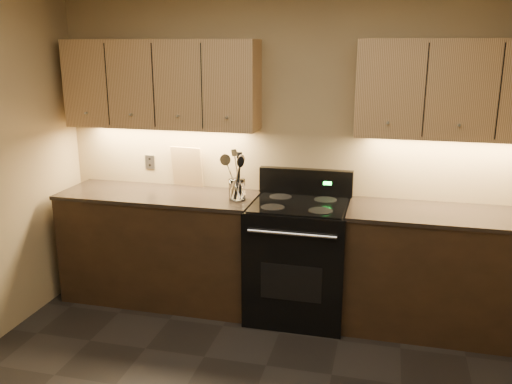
{
  "coord_description": "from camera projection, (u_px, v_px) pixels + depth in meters",
  "views": [
    {
      "loc": [
        0.71,
        -2.27,
        2.1
      ],
      "look_at": [
        -0.21,
        1.45,
        1.06
      ],
      "focal_mm": 38.0,
      "sensor_mm": 36.0,
      "label": 1
    }
  ],
  "objects": [
    {
      "name": "black_turner",
      "position": [
        239.0,
        175.0,
        4.21
      ],
      "size": [
        0.12,
        0.2,
        0.38
      ],
      "primitive_type": null,
      "rotation": [
        -0.3,
        -0.01,
        0.18
      ],
      "color": "black",
      "rests_on": "utensil_crock"
    },
    {
      "name": "wall_back",
      "position": [
        298.0,
        148.0,
        4.38
      ],
      "size": [
        4.0,
        0.04,
        2.6
      ],
      "primitive_type": "cube",
      "color": "tan",
      "rests_on": "ground"
    },
    {
      "name": "counter_left",
      "position": [
        161.0,
        246.0,
        4.57
      ],
      "size": [
        1.62,
        0.62,
        0.93
      ],
      "color": "black",
      "rests_on": "ground"
    },
    {
      "name": "steel_spatula",
      "position": [
        241.0,
        173.0,
        4.22
      ],
      "size": [
        0.16,
        0.11,
        0.4
      ],
      "primitive_type": null,
      "rotation": [
        0.01,
        -0.16,
        -0.25
      ],
      "color": "silver",
      "rests_on": "utensil_crock"
    },
    {
      "name": "upper_cab_right",
      "position": [
        460.0,
        90.0,
        3.83
      ],
      "size": [
        1.44,
        0.3,
        0.7
      ],
      "primitive_type": "cube",
      "color": "tan",
      "rests_on": "wall_back"
    },
    {
      "name": "cutting_board",
      "position": [
        187.0,
        167.0,
        4.62
      ],
      "size": [
        0.28,
        0.09,
        0.35
      ],
      "primitive_type": "cube",
      "rotation": [
        0.15,
        0.0,
        -0.09
      ],
      "color": "tan",
      "rests_on": "counter_left"
    },
    {
      "name": "wooden_spoon",
      "position": [
        232.0,
        176.0,
        4.22
      ],
      "size": [
        0.14,
        0.09,
        0.35
      ],
      "primitive_type": null,
      "rotation": [
        -0.07,
        0.23,
        0.05
      ],
      "color": "tan",
      "rests_on": "utensil_crock"
    },
    {
      "name": "steel_skimmer",
      "position": [
        240.0,
        177.0,
        4.2
      ],
      "size": [
        0.23,
        0.15,
        0.36
      ],
      "primitive_type": null,
      "rotation": [
        -0.17,
        -0.43,
        0.03
      ],
      "color": "silver",
      "rests_on": "utensil_crock"
    },
    {
      "name": "black_spoon",
      "position": [
        235.0,
        176.0,
        4.24
      ],
      "size": [
        0.12,
        0.09,
        0.34
      ],
      "primitive_type": null,
      "rotation": [
        0.09,
        0.17,
        -0.04
      ],
      "color": "black",
      "rests_on": "utensil_crock"
    },
    {
      "name": "utensil_crock",
      "position": [
        237.0,
        190.0,
        4.25
      ],
      "size": [
        0.13,
        0.13,
        0.16
      ],
      "color": "white",
      "rests_on": "counter_left"
    },
    {
      "name": "outlet_plate",
      "position": [
        150.0,
        162.0,
        4.72
      ],
      "size": [
        0.08,
        0.01,
        0.12
      ],
      "primitive_type": "cube",
      "color": "#B2B5BA",
      "rests_on": "wall_back"
    },
    {
      "name": "upper_cab_left",
      "position": [
        161.0,
        84.0,
        4.36
      ],
      "size": [
        1.6,
        0.3,
        0.7
      ],
      "primitive_type": "cube",
      "color": "tan",
      "rests_on": "wall_back"
    },
    {
      "name": "stove",
      "position": [
        299.0,
        258.0,
        4.28
      ],
      "size": [
        0.76,
        0.68,
        1.14
      ],
      "color": "black",
      "rests_on": "ground"
    },
    {
      "name": "counter_right",
      "position": [
        444.0,
        272.0,
        4.04
      ],
      "size": [
        1.46,
        0.62,
        0.93
      ],
      "color": "black",
      "rests_on": "ground"
    }
  ]
}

